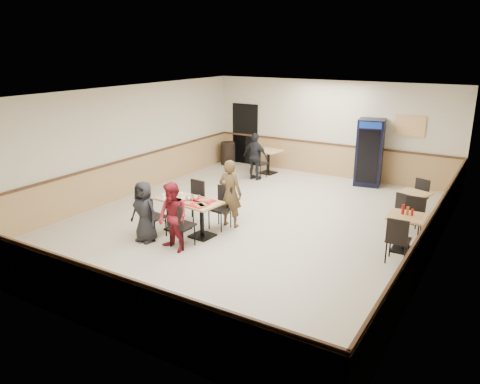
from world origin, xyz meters
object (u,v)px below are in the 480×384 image
Objects in this scene: side_table_near at (406,227)px; side_table_far at (412,202)px; trash_bin at (228,153)px; main_table at (189,211)px; lone_diner at (255,157)px; diner_woman_left at (144,212)px; back_table at (268,158)px; diner_woman_right at (173,218)px; diner_man_opposite at (230,194)px; pepsi_cooler at (370,152)px.

side_table_near is 1.83m from side_table_far.
trash_bin is (-6.97, 4.31, -0.11)m from side_table_near.
lone_diner is at bearing 106.10° from main_table.
diner_woman_left is (-0.54, -0.84, 0.14)m from main_table.
back_table is (-0.00, 0.87, -0.22)m from lone_diner.
back_table is (-1.18, 6.36, -0.20)m from diner_woman_right.
diner_man_opposite is 1.87× the size of side_table_far.
lone_diner reaches higher than side_table_near.
side_table_near is 0.93× the size of back_table.
main_table is at bearing 54.08° from diner_man_opposite.
diner_man_opposite is at bearing 62.10° from main_table.
diner_man_opposite reaches higher than side_table_far.
diner_man_opposite is at bearing -72.66° from back_table.
diner_woman_left is 6.98m from trash_bin.
side_table_far is at bearing 44.16° from main_table.
pepsi_cooler reaches higher than side_table_near.
diner_woman_right is 1.88× the size of side_table_near.
pepsi_cooler reaches higher than back_table.
pepsi_cooler is (2.26, 5.84, 0.47)m from main_table.
main_table is 1.15× the size of diner_woman_left.
back_table is 3.22m from pepsi_cooler.
main_table is 1.03m from diner_man_opposite.
diner_man_opposite is (0.26, 1.75, 0.07)m from diner_woman_right.
main_table is 4.55m from side_table_near.
side_table_far is (-0.24, 1.81, -0.03)m from side_table_near.
pepsi_cooler is at bearing -111.99° from diner_man_opposite.
diner_woman_right is 7.34m from trash_bin.
main_table is 1.80× the size of side_table_far.
main_table is 5.52m from back_table.
side_table_far is at bearing -64.23° from pepsi_cooler.
lone_diner reaches higher than side_table_far.
side_table_far is at bearing 169.44° from lone_diner.
side_table_far is (4.06, 3.31, -0.05)m from main_table.
diner_woman_left is 1.67× the size of trash_bin.
back_table is at bearing -11.16° from trash_bin.
side_table_near reaches higher than side_table_far.
diner_woman_left is 5.43m from lone_diner.
lone_diner is at bearing 94.49° from diner_woman_left.
trash_bin is (-2.96, 6.71, -0.32)m from diner_woman_right.
pepsi_cooler is at bearing 73.83° from main_table.
diner_man_opposite is 4.84m from back_table.
trash_bin reaches higher than side_table_far.
diner_woman_right is at bearing 105.98° from lone_diner.
side_table_far is 1.03× the size of back_table.
diner_woman_right is 0.97× the size of lone_diner.
lone_diner is (-0.36, 5.42, 0.07)m from diner_woman_left.
diner_woman_left is at bearing 54.08° from diner_man_opposite.
lone_diner is 3.41m from pepsi_cooler.
main_table is 0.97m from diner_woman_right.
diner_man_opposite is (1.08, 1.68, 0.13)m from diner_woman_left.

